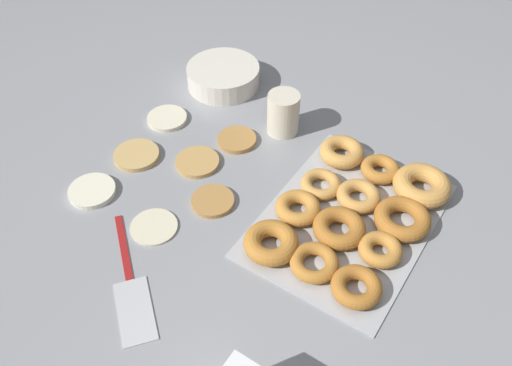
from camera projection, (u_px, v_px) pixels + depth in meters
The scene contains 12 objects.
ground_plane at pixel (218, 198), 1.13m from camera, with size 3.00×3.00×0.00m, color gray.
pancake_0 at pixel (213, 201), 1.11m from camera, with size 0.09×0.09×0.01m, color #B27F42.
pancake_1 at pixel (237, 140), 1.25m from camera, with size 0.09×0.09×0.01m, color #B27F42.
pancake_2 at pixel (197, 162), 1.20m from camera, with size 0.10×0.10×0.01m, color tan.
pancake_3 at pixel (154, 226), 1.07m from camera, with size 0.09×0.09×0.01m, color beige.
pancake_4 at pixel (167, 118), 1.30m from camera, with size 0.10×0.10×0.01m, color beige.
pancake_5 at pixel (92, 191), 1.13m from camera, with size 0.10×0.10×0.01m, color silver.
pancake_6 at pixel (136, 156), 1.21m from camera, with size 0.10×0.10×0.01m, color tan.
donut_tray at pixel (354, 212), 1.08m from camera, with size 0.42×0.31×0.05m.
batter_bowl at pixel (223, 76), 1.39m from camera, with size 0.19×0.19×0.05m.
paper_cup at pixel (284, 114), 1.24m from camera, with size 0.07×0.07×0.10m.
spatula at pixel (132, 295), 0.96m from camera, with size 0.21×0.25×0.01m.
Camera 1 is at (-0.59, -0.49, 0.83)m, focal length 38.00 mm.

